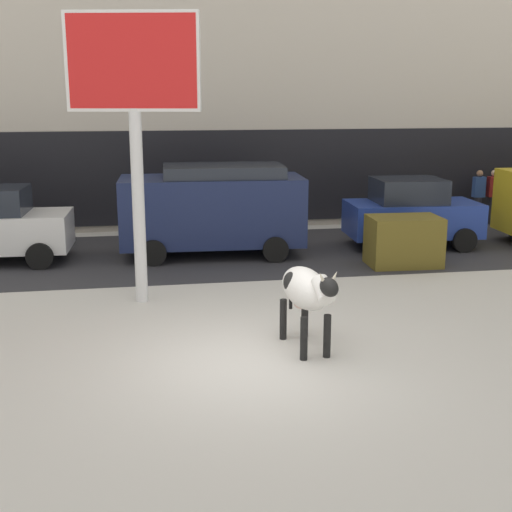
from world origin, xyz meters
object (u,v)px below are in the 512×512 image
Objects in this scene: car_navy_van at (213,208)px; car_blue_hatchback at (411,213)px; billboard at (133,80)px; pedestrian_by_cars at (478,197)px; cow_holstein at (305,290)px; pedestrian_near_billboard at (492,197)px; dumpster at (404,241)px.

car_navy_van is 1.31× the size of car_blue_hatchback.
car_navy_van is at bearing -178.73° from car_blue_hatchback.
pedestrian_by_cars is (10.59, 6.60, -3.43)m from billboard.
pedestrian_by_cars is (7.99, 9.74, -0.12)m from cow_holstein.
car_blue_hatchback is at bearing -141.02° from pedestrian_by_cars.
car_blue_hatchback is (4.67, 7.05, -0.07)m from cow_holstein.
pedestrian_by_cars is at bearing 180.00° from pedestrian_near_billboard.
pedestrian_near_billboard is 1.02× the size of dumpster.
cow_holstein reaches higher than dumpster.
car_navy_van is at bearing 157.11° from dumpster.
pedestrian_near_billboard is at bearing 16.97° from car_navy_van.
dumpster is at bearing -135.78° from pedestrian_near_billboard.
car_blue_hatchback reaches higher than dumpster.
cow_holstein is 12.92m from pedestrian_near_billboard.
cow_holstein is 1.13× the size of dumpster.
pedestrian_near_billboard is 6.71m from dumpster.
pedestrian_by_cars is (-0.49, 0.00, 0.00)m from pedestrian_near_billboard.
pedestrian_by_cars is at bearing 50.62° from cow_holstein.
pedestrian_by_cars reaches higher than cow_holstein.
billboard reaches higher than car_blue_hatchback.
cow_holstein is 0.35× the size of billboard.
billboard is 3.21× the size of pedestrian_by_cars.
car_blue_hatchback is 2.10× the size of dumpster.
cow_holstein is at bearing -50.47° from billboard.
pedestrian_near_billboard is at bearing 35.19° from car_blue_hatchback.
pedestrian_near_billboard and pedestrian_by_cars have the same top height.
cow_holstein is 6.27m from dumpster.
dumpster is at bearing 53.99° from cow_holstein.
car_navy_van is at bearing 63.78° from billboard.
car_navy_van reaches higher than pedestrian_near_billboard.
pedestrian_near_billboard is (3.82, 2.69, -0.05)m from car_blue_hatchback.
billboard is 1.19× the size of car_navy_van.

